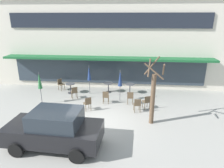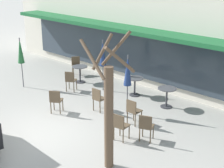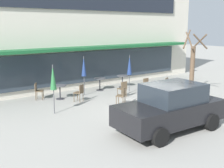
{
  "view_description": "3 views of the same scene",
  "coord_description": "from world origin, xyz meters",
  "px_view_note": "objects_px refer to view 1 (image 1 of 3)",
  "views": [
    {
      "loc": [
        1.83,
        -9.57,
        5.55
      ],
      "look_at": [
        0.62,
        3.03,
        1.3
      ],
      "focal_mm": 32.0,
      "sensor_mm": 36.0,
      "label": 1
    },
    {
      "loc": [
        8.61,
        -5.34,
        5.17
      ],
      "look_at": [
        0.8,
        2.85,
        1.16
      ],
      "focal_mm": 55.0,
      "sensor_mm": 36.0,
      "label": 2
    },
    {
      "loc": [
        -9.11,
        -8.91,
        3.84
      ],
      "look_at": [
        -0.73,
        2.42,
        0.91
      ],
      "focal_mm": 45.0,
      "sensor_mm": 36.0,
      "label": 3
    }
  ],
  "objects_px": {
    "cafe_chair_2": "(74,92)",
    "cafe_chair_0": "(137,104)",
    "patio_umbrella_green_folded": "(89,73)",
    "cafe_chair_6": "(147,101)",
    "cafe_table_streetside": "(70,87)",
    "cafe_chair_1": "(88,103)",
    "cafe_chair_4": "(106,96)",
    "cafe_table_near_wall": "(130,87)",
    "patio_umbrella_cream_folded": "(39,81)",
    "patio_umbrella_corner_open": "(120,78)",
    "street_tree": "(153,95)",
    "cafe_chair_5": "(61,84)",
    "cafe_chair_3": "(130,97)",
    "cafe_table_by_tree": "(108,86)",
    "parked_sedan": "(55,129)"
  },
  "relations": [
    {
      "from": "cafe_chair_6",
      "to": "street_tree",
      "type": "distance_m",
      "value": 2.1
    },
    {
      "from": "cafe_chair_6",
      "to": "patio_umbrella_corner_open",
      "type": "bearing_deg",
      "value": 147.1
    },
    {
      "from": "cafe_table_near_wall",
      "to": "cafe_chair_3",
      "type": "bearing_deg",
      "value": -88.78
    },
    {
      "from": "cafe_table_by_tree",
      "to": "cafe_chair_3",
      "type": "height_order",
      "value": "cafe_chair_3"
    },
    {
      "from": "cafe_table_streetside",
      "to": "cafe_chair_6",
      "type": "height_order",
      "value": "cafe_chair_6"
    },
    {
      "from": "cafe_chair_0",
      "to": "street_tree",
      "type": "height_order",
      "value": "street_tree"
    },
    {
      "from": "cafe_chair_1",
      "to": "parked_sedan",
      "type": "relative_size",
      "value": 0.21
    },
    {
      "from": "cafe_table_by_tree",
      "to": "parked_sedan",
      "type": "distance_m",
      "value": 7.21
    },
    {
      "from": "patio_umbrella_corner_open",
      "to": "cafe_chair_3",
      "type": "xyz_separation_m",
      "value": [
        0.72,
        -0.52,
        -1.1
      ]
    },
    {
      "from": "cafe_chair_0",
      "to": "cafe_chair_4",
      "type": "bearing_deg",
      "value": 152.28
    },
    {
      "from": "patio_umbrella_green_folded",
      "to": "patio_umbrella_corner_open",
      "type": "distance_m",
      "value": 2.61
    },
    {
      "from": "patio_umbrella_cream_folded",
      "to": "cafe_chair_4",
      "type": "xyz_separation_m",
      "value": [
        4.27,
        0.46,
        -1.1
      ]
    },
    {
      "from": "cafe_chair_4",
      "to": "cafe_chair_6",
      "type": "relative_size",
      "value": 1.0
    },
    {
      "from": "cafe_chair_1",
      "to": "cafe_chair_3",
      "type": "xyz_separation_m",
      "value": [
        2.62,
        1.21,
        0.0
      ]
    },
    {
      "from": "patio_umbrella_corner_open",
      "to": "patio_umbrella_green_folded",
      "type": "bearing_deg",
      "value": 154.52
    },
    {
      "from": "cafe_chair_5",
      "to": "cafe_chair_6",
      "type": "bearing_deg",
      "value": -23.64
    },
    {
      "from": "cafe_table_near_wall",
      "to": "cafe_chair_1",
      "type": "height_order",
      "value": "cafe_chair_1"
    },
    {
      "from": "cafe_table_streetside",
      "to": "patio_umbrella_green_folded",
      "type": "bearing_deg",
      "value": -0.37
    },
    {
      "from": "patio_umbrella_green_folded",
      "to": "patio_umbrella_cream_folded",
      "type": "relative_size",
      "value": 1.0
    },
    {
      "from": "cafe_table_by_tree",
      "to": "street_tree",
      "type": "xyz_separation_m",
      "value": [
        2.88,
        -4.49,
        1.14
      ]
    },
    {
      "from": "cafe_table_streetside",
      "to": "cafe_chair_6",
      "type": "distance_m",
      "value": 6.05
    },
    {
      "from": "cafe_table_streetside",
      "to": "patio_umbrella_cream_folded",
      "type": "bearing_deg",
      "value": -121.98
    },
    {
      "from": "cafe_chair_2",
      "to": "cafe_chair_3",
      "type": "height_order",
      "value": "same"
    },
    {
      "from": "patio_umbrella_green_folded",
      "to": "cafe_chair_0",
      "type": "height_order",
      "value": "patio_umbrella_green_folded"
    },
    {
      "from": "patio_umbrella_green_folded",
      "to": "cafe_chair_6",
      "type": "relative_size",
      "value": 2.47
    },
    {
      "from": "cafe_table_near_wall",
      "to": "street_tree",
      "type": "bearing_deg",
      "value": -74.43
    },
    {
      "from": "cafe_table_near_wall",
      "to": "cafe_chair_4",
      "type": "xyz_separation_m",
      "value": [
        -1.59,
        -2.03,
        0.01
      ]
    },
    {
      "from": "cafe_table_near_wall",
      "to": "cafe_chair_0",
      "type": "distance_m",
      "value": 3.16
    },
    {
      "from": "cafe_chair_6",
      "to": "cafe_chair_4",
      "type": "bearing_deg",
      "value": 167.62
    },
    {
      "from": "cafe_table_streetside",
      "to": "cafe_chair_1",
      "type": "relative_size",
      "value": 0.85
    },
    {
      "from": "patio_umbrella_cream_folded",
      "to": "cafe_chair_5",
      "type": "bearing_deg",
      "value": 82.57
    },
    {
      "from": "cafe_chair_1",
      "to": "street_tree",
      "type": "height_order",
      "value": "street_tree"
    },
    {
      "from": "cafe_chair_2",
      "to": "cafe_chair_6",
      "type": "xyz_separation_m",
      "value": [
        5.01,
        -1.22,
        0.0
      ]
    },
    {
      "from": "cafe_table_near_wall",
      "to": "cafe_chair_3",
      "type": "height_order",
      "value": "cafe_chair_3"
    },
    {
      "from": "patio_umbrella_corner_open",
      "to": "cafe_chair_2",
      "type": "height_order",
      "value": "patio_umbrella_corner_open"
    },
    {
      "from": "cafe_chair_3",
      "to": "cafe_chair_6",
      "type": "distance_m",
      "value": 1.21
    },
    {
      "from": "patio_umbrella_cream_folded",
      "to": "cafe_chair_1",
      "type": "xyz_separation_m",
      "value": [
        3.29,
        -0.72,
        -1.1
      ]
    },
    {
      "from": "cafe_chair_2",
      "to": "cafe_chair_0",
      "type": "bearing_deg",
      "value": -21.34
    },
    {
      "from": "cafe_chair_2",
      "to": "cafe_chair_4",
      "type": "xyz_separation_m",
      "value": [
        2.33,
        -0.63,
        0.0
      ]
    },
    {
      "from": "cafe_chair_2",
      "to": "cafe_chair_4",
      "type": "height_order",
      "value": "same"
    },
    {
      "from": "patio_umbrella_cream_folded",
      "to": "patio_umbrella_corner_open",
      "type": "height_order",
      "value": "same"
    },
    {
      "from": "cafe_table_near_wall",
      "to": "patio_umbrella_cream_folded",
      "type": "xyz_separation_m",
      "value": [
        -5.86,
        -2.49,
        1.11
      ]
    },
    {
      "from": "cafe_chair_0",
      "to": "cafe_chair_4",
      "type": "relative_size",
      "value": 1.0
    },
    {
      "from": "parked_sedan",
      "to": "cafe_table_by_tree",
      "type": "bearing_deg",
      "value": 77.31
    },
    {
      "from": "cafe_table_near_wall",
      "to": "patio_umbrella_green_folded",
      "type": "distance_m",
      "value": 3.25
    },
    {
      "from": "cafe_chair_0",
      "to": "cafe_chair_3",
      "type": "relative_size",
      "value": 1.0
    },
    {
      "from": "cafe_table_near_wall",
      "to": "parked_sedan",
      "type": "bearing_deg",
      "value": -115.1
    },
    {
      "from": "cafe_table_near_wall",
      "to": "parked_sedan",
      "type": "height_order",
      "value": "parked_sedan"
    },
    {
      "from": "cafe_chair_2",
      "to": "patio_umbrella_green_folded",
      "type": "bearing_deg",
      "value": 49.36
    },
    {
      "from": "cafe_chair_3",
      "to": "cafe_chair_5",
      "type": "bearing_deg",
      "value": 157.81
    }
  ]
}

